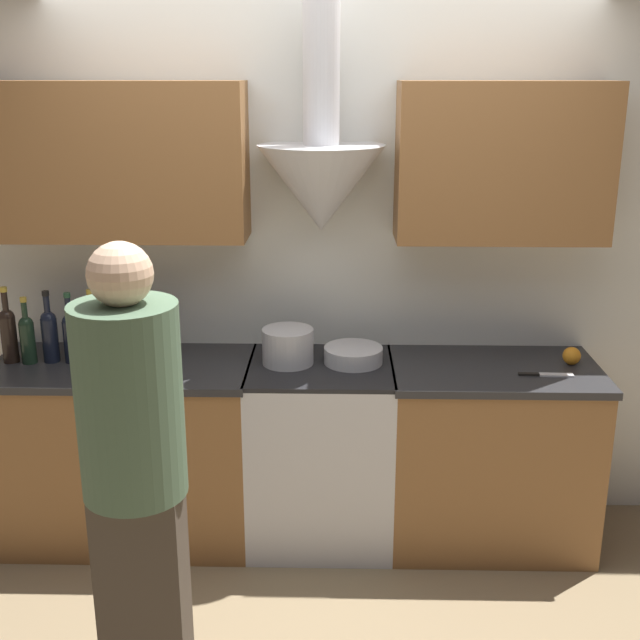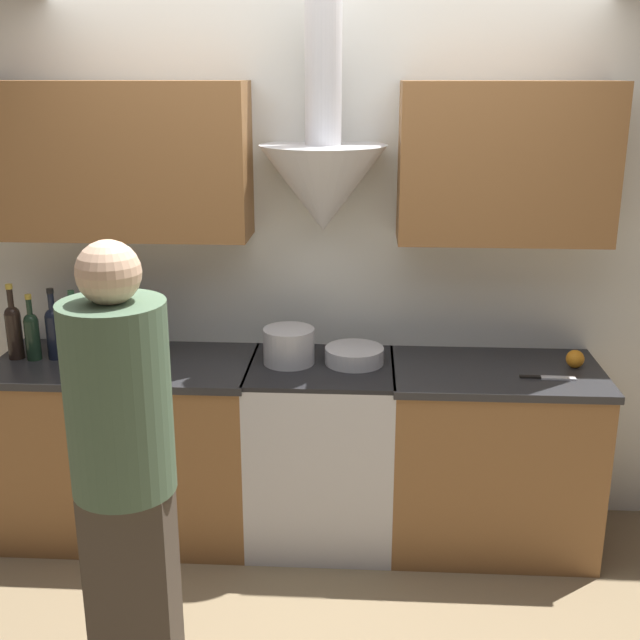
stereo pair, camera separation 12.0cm
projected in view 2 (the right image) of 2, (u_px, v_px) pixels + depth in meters
name	position (u px, v px, depth m)	size (l,w,h in m)	color
ground_plane	(317.00, 573.00, 3.66)	(12.00, 12.00, 0.00)	#847051
wall_back	(316.00, 232.00, 3.81)	(8.40, 0.58, 2.60)	silver
counter_left	(130.00, 446.00, 3.90)	(1.21, 0.62, 0.89)	brown
counter_right	(491.00, 456.00, 3.80)	(0.96, 0.62, 0.89)	brown
stove_range	(321.00, 451.00, 3.84)	(0.68, 0.60, 0.89)	silver
wine_bottle_0	(14.00, 329.00, 3.76)	(0.07, 0.07, 0.36)	black
wine_bottle_1	(32.00, 333.00, 3.75)	(0.07, 0.07, 0.32)	black
wine_bottle_2	(54.00, 330.00, 3.77)	(0.08, 0.08, 0.34)	black
wine_bottle_3	(75.00, 332.00, 3.76)	(0.07, 0.07, 0.34)	black
wine_bottle_4	(97.00, 331.00, 3.76)	(0.07, 0.07, 0.35)	black
wine_bottle_5	(117.00, 334.00, 3.74)	(0.07, 0.07, 0.32)	black
wine_bottle_6	(137.00, 333.00, 3.75)	(0.08, 0.08, 0.33)	black
wine_bottle_7	(155.00, 335.00, 3.73)	(0.08, 0.08, 0.33)	black
stock_pot	(289.00, 346.00, 3.72)	(0.24, 0.24, 0.17)	silver
mixing_bowl	(354.00, 355.00, 3.73)	(0.27, 0.27, 0.08)	silver
orange_fruit	(575.00, 359.00, 3.67)	(0.08, 0.08, 0.08)	orange
chefs_knife	(548.00, 378.00, 3.55)	(0.25, 0.04, 0.01)	silver
person_foreground_left	(125.00, 476.00, 2.55)	(0.33, 0.33, 1.72)	#473D33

